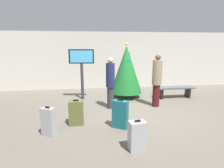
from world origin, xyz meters
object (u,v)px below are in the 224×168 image
(suitcase_1, at_px, (137,136))
(suitcase_3, at_px, (76,113))
(suitcase_0, at_px, (120,114))
(suitcase_2, at_px, (48,122))
(traveller_1, at_px, (157,79))
(waiting_bench, at_px, (175,90))
(traveller_0, at_px, (110,82))
(flight_info_kiosk, at_px, (82,64))
(holiday_tree, at_px, (126,69))

(suitcase_1, height_order, suitcase_3, suitcase_3)
(suitcase_0, bearing_deg, suitcase_2, -174.41)
(suitcase_0, distance_m, suitcase_2, 1.85)
(traveller_1, xyz_separation_m, suitcase_1, (-1.45, -2.70, -0.68))
(waiting_bench, relative_size, suitcase_2, 2.14)
(traveller_0, relative_size, traveller_1, 0.95)
(traveller_0, bearing_deg, flight_info_kiosk, 128.80)
(traveller_0, xyz_separation_m, suitcase_3, (-1.12, -1.25, -0.61))
(traveller_1, bearing_deg, suitcase_0, -135.49)
(traveller_1, distance_m, suitcase_2, 3.94)
(suitcase_1, distance_m, suitcase_2, 2.21)
(traveller_1, distance_m, suitcase_3, 3.14)
(flight_info_kiosk, relative_size, suitcase_3, 2.78)
(waiting_bench, bearing_deg, suitcase_3, -151.67)
(holiday_tree, distance_m, waiting_bench, 2.25)
(holiday_tree, bearing_deg, suitcase_0, -104.90)
(waiting_bench, height_order, suitcase_3, suitcase_3)
(waiting_bench, xyz_separation_m, suitcase_1, (-2.65, -3.63, -0.04))
(traveller_1, xyz_separation_m, suitcase_0, (-1.62, -1.59, -0.62))
(holiday_tree, distance_m, suitcase_2, 4.16)
(holiday_tree, bearing_deg, traveller_1, -57.97)
(traveller_0, xyz_separation_m, traveller_1, (1.69, -0.02, 0.05))
(suitcase_0, height_order, suitcase_1, suitcase_0)
(holiday_tree, relative_size, waiting_bench, 1.44)
(flight_info_kiosk, height_order, suitcase_0, flight_info_kiosk)
(traveller_0, bearing_deg, suitcase_1, -85.04)
(suitcase_1, bearing_deg, traveller_0, 94.96)
(waiting_bench, distance_m, suitcase_2, 5.39)
(traveller_0, relative_size, suitcase_3, 2.44)
(suitcase_1, bearing_deg, waiting_bench, 53.89)
(suitcase_1, bearing_deg, flight_info_kiosk, 107.45)
(holiday_tree, distance_m, flight_info_kiosk, 1.88)
(flight_info_kiosk, height_order, suitcase_2, flight_info_kiosk)
(suitcase_1, distance_m, suitcase_3, 2.00)
(holiday_tree, relative_size, traveller_0, 1.29)
(waiting_bench, relative_size, suitcase_3, 2.19)
(flight_info_kiosk, distance_m, suitcase_2, 3.34)
(traveller_0, xyz_separation_m, suitcase_2, (-1.77, -1.79, -0.61))
(holiday_tree, height_order, suitcase_3, holiday_tree)
(suitcase_3, bearing_deg, suitcase_1, -47.21)
(traveller_1, bearing_deg, holiday_tree, 122.03)
(suitcase_0, xyz_separation_m, suitcase_3, (-1.19, 0.37, -0.04))
(holiday_tree, height_order, traveller_1, holiday_tree)
(suitcase_0, xyz_separation_m, suitcase_1, (0.17, -1.10, -0.06))
(flight_info_kiosk, height_order, waiting_bench, flight_info_kiosk)
(traveller_1, distance_m, suitcase_0, 2.36)
(waiting_bench, height_order, suitcase_2, suitcase_2)
(waiting_bench, relative_size, suitcase_0, 1.99)
(suitcase_2, bearing_deg, traveller_1, 27.13)
(traveller_0, height_order, suitcase_2, traveller_0)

